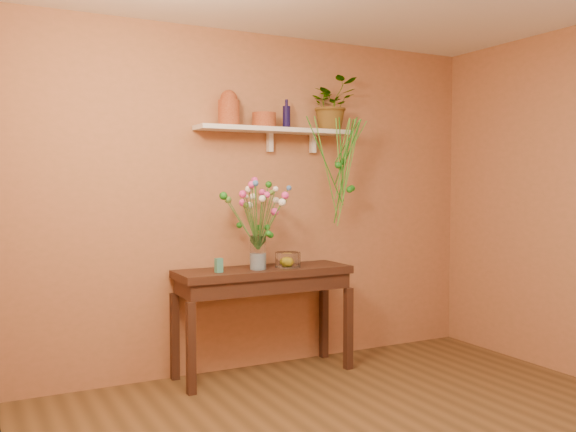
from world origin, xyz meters
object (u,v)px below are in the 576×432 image
glass_vase (258,255)px  blue_bottle (287,117)px  bouquet (259,205)px  glass_bowl (288,260)px  spider_plant (332,104)px  sideboard (264,283)px  terracotta_jug (229,109)px

glass_vase → blue_bottle: bearing=26.2°
bouquet → glass_bowl: bouquet is taller
blue_bottle → glass_bowl: bearing=-113.7°
spider_plant → glass_vase: bearing=-166.8°
spider_plant → blue_bottle: bearing=-177.7°
bouquet → glass_bowl: size_ratio=2.90×
sideboard → bouquet: bearing=-139.0°
glass_bowl → blue_bottle: bearing=66.3°
terracotta_jug → bouquet: terracotta_jug is taller
glass_vase → spider_plant: bearing=13.2°
terracotta_jug → spider_plant: spider_plant is taller
blue_bottle → sideboard: bearing=-157.4°
terracotta_jug → glass_bowl: terracotta_jug is taller
blue_bottle → bouquet: (-0.32, -0.16, -0.70)m
blue_bottle → spider_plant: bearing=2.3°
blue_bottle → bouquet: 0.78m
glass_vase → sideboard: bearing=36.7°
sideboard → spider_plant: (0.69, 0.12, 1.44)m
sideboard → spider_plant: 1.60m
terracotta_jug → blue_bottle: size_ratio=1.20×
blue_bottle → glass_bowl: 1.15m
glass_bowl → bouquet: bearing=-178.8°
sideboard → glass_vase: (-0.07, -0.06, 0.23)m
blue_bottle → bouquet: size_ratio=0.40×
terracotta_jug → glass_vase: 1.15m
terracotta_jug → glass_vase: bearing=-48.7°
glass_vase → terracotta_jug: bearing=131.3°
blue_bottle → glass_bowl: (-0.07, -0.16, -1.14)m
bouquet → glass_bowl: 0.51m
terracotta_jug → bouquet: 0.78m
spider_plant → bouquet: size_ratio=0.76×
terracotta_jug → bouquet: size_ratio=0.48×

